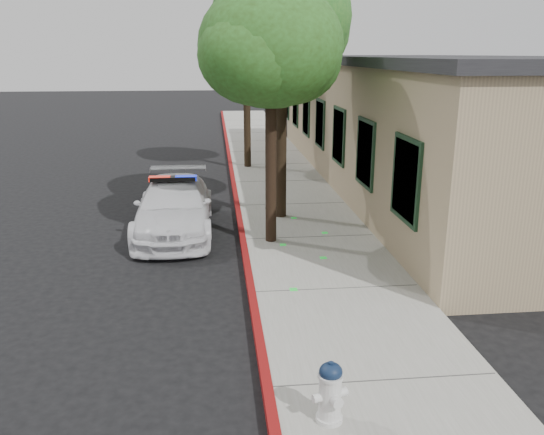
{
  "coord_description": "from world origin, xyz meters",
  "views": [
    {
      "loc": [
        -0.53,
        -9.22,
        4.32
      ],
      "look_at": [
        0.57,
        1.4,
        1.14
      ],
      "focal_mm": 36.42,
      "sensor_mm": 36.0,
      "label": 1
    }
  ],
  "objects_px": {
    "clapboard_building": "(428,121)",
    "street_tree_mid": "(282,23)",
    "police_car": "(174,207)",
    "fire_hydrant": "(330,392)",
    "street_tree_far": "(247,50)",
    "street_tree_near": "(271,52)"
  },
  "relations": [
    {
      "from": "street_tree_mid",
      "to": "fire_hydrant",
      "type": "bearing_deg",
      "value": -93.01
    },
    {
      "from": "clapboard_building",
      "to": "street_tree_near",
      "type": "relative_size",
      "value": 3.71
    },
    {
      "from": "police_car",
      "to": "street_tree_mid",
      "type": "height_order",
      "value": "street_tree_mid"
    },
    {
      "from": "street_tree_mid",
      "to": "street_tree_far",
      "type": "bearing_deg",
      "value": 93.7
    },
    {
      "from": "street_tree_near",
      "to": "street_tree_mid",
      "type": "height_order",
      "value": "street_tree_mid"
    },
    {
      "from": "street_tree_far",
      "to": "street_tree_near",
      "type": "bearing_deg",
      "value": -90.16
    },
    {
      "from": "fire_hydrant",
      "to": "street_tree_far",
      "type": "distance_m",
      "value": 15.86
    },
    {
      "from": "clapboard_building",
      "to": "street_tree_far",
      "type": "distance_m",
      "value": 6.9
    },
    {
      "from": "police_car",
      "to": "street_tree_far",
      "type": "xyz_separation_m",
      "value": [
        2.32,
        7.46,
        3.76
      ]
    },
    {
      "from": "clapboard_building",
      "to": "street_tree_mid",
      "type": "bearing_deg",
      "value": -143.01
    },
    {
      "from": "fire_hydrant",
      "to": "street_tree_near",
      "type": "distance_m",
      "value": 7.61
    },
    {
      "from": "street_tree_near",
      "to": "street_tree_far",
      "type": "bearing_deg",
      "value": 89.84
    },
    {
      "from": "clapboard_building",
      "to": "police_car",
      "type": "height_order",
      "value": "clapboard_building"
    },
    {
      "from": "clapboard_building",
      "to": "street_tree_near",
      "type": "height_order",
      "value": "street_tree_near"
    },
    {
      "from": "clapboard_building",
      "to": "street_tree_near",
      "type": "xyz_separation_m",
      "value": [
        -5.98,
        -6.16,
        2.23
      ]
    },
    {
      "from": "street_tree_near",
      "to": "fire_hydrant",
      "type": "bearing_deg",
      "value": -89.91
    },
    {
      "from": "street_tree_near",
      "to": "clapboard_building",
      "type": "bearing_deg",
      "value": 45.86
    },
    {
      "from": "police_car",
      "to": "fire_hydrant",
      "type": "bearing_deg",
      "value": -73.87
    },
    {
      "from": "clapboard_building",
      "to": "street_tree_mid",
      "type": "relative_size",
      "value": 3.23
    },
    {
      "from": "police_car",
      "to": "street_tree_far",
      "type": "distance_m",
      "value": 8.67
    },
    {
      "from": "street_tree_far",
      "to": "police_car",
      "type": "bearing_deg",
      "value": -107.26
    },
    {
      "from": "police_car",
      "to": "street_tree_near",
      "type": "xyz_separation_m",
      "value": [
        2.29,
        -1.33,
        3.69
      ]
    }
  ]
}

